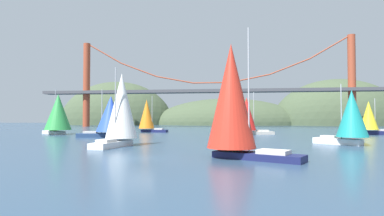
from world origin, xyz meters
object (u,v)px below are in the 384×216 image
(sailboat_yellow_sail, at_px, (370,117))
(sailboat_scarlet_sail, at_px, (233,99))
(sailboat_teal_sail, at_px, (350,116))
(sailboat_red_spinnaker, at_px, (248,116))
(sailboat_white_mainsail, at_px, (121,108))
(sailboat_blue_spinnaker, at_px, (110,115))
(sailboat_green_sail, at_px, (58,113))
(sailboat_orange_sail, at_px, (147,115))

(sailboat_yellow_sail, distance_m, sailboat_scarlet_sail, 52.51)
(sailboat_yellow_sail, xyz_separation_m, sailboat_teal_sail, (-13.89, -27.93, 0.14))
(sailboat_teal_sail, bearing_deg, sailboat_red_spinnaker, 116.73)
(sailboat_white_mainsail, relative_size, sailboat_blue_spinnaker, 1.07)
(sailboat_yellow_sail, relative_size, sailboat_teal_sail, 0.94)
(sailboat_green_sail, height_order, sailboat_scarlet_sail, sailboat_scarlet_sail)
(sailboat_teal_sail, xyz_separation_m, sailboat_scarlet_sail, (-15.94, -15.25, 1.57))
(sailboat_yellow_sail, height_order, sailboat_green_sail, sailboat_green_sail)
(sailboat_teal_sail, relative_size, sailboat_orange_sail, 0.90)
(sailboat_red_spinnaker, height_order, sailboat_teal_sail, sailboat_red_spinnaker)
(sailboat_white_mainsail, xyz_separation_m, sailboat_teal_sail, (30.91, 4.79, -1.02))
(sailboat_white_mainsail, distance_m, sailboat_green_sail, 34.58)
(sailboat_green_sail, xyz_separation_m, sailboat_orange_sail, (16.96, 13.04, -0.41))
(sailboat_teal_sail, bearing_deg, sailboat_blue_spinnaker, 162.74)
(sailboat_red_spinnaker, xyz_separation_m, sailboat_scarlet_sail, (-3.22, -40.52, 1.35))
(sailboat_white_mainsail, distance_m, sailboat_yellow_sail, 55.48)
(sailboat_white_mainsail, height_order, sailboat_orange_sail, sailboat_white_mainsail)
(sailboat_blue_spinnaker, height_order, sailboat_scarlet_sail, sailboat_scarlet_sail)
(sailboat_orange_sail, bearing_deg, sailboat_red_spinnaker, -17.21)
(sailboat_green_sail, height_order, sailboat_orange_sail, sailboat_green_sail)
(sailboat_yellow_sail, height_order, sailboat_blue_spinnaker, sailboat_blue_spinnaker)
(sailboat_green_sail, distance_m, sailboat_orange_sail, 21.40)
(sailboat_scarlet_sail, bearing_deg, sailboat_yellow_sail, 55.37)
(sailboat_blue_spinnaker, distance_m, sailboat_orange_sail, 20.88)
(sailboat_scarlet_sail, distance_m, sailboat_orange_sail, 53.16)
(sailboat_yellow_sail, xyz_separation_m, sailboat_scarlet_sail, (-29.83, -43.19, 1.70))
(sailboat_white_mainsail, relative_size, sailboat_orange_sail, 1.10)
(sailboat_blue_spinnaker, bearing_deg, sailboat_yellow_sail, 16.34)
(sailboat_teal_sail, relative_size, sailboat_scarlet_sail, 0.70)
(sailboat_red_spinnaker, xyz_separation_m, sailboat_yellow_sail, (26.61, 2.66, -0.35))
(sailboat_red_spinnaker, distance_m, sailboat_yellow_sail, 26.75)
(sailboat_red_spinnaker, relative_size, sailboat_scarlet_sail, 0.78)
(sailboat_yellow_sail, bearing_deg, sailboat_scarlet_sail, -124.63)
(sailboat_red_spinnaker, distance_m, sailboat_orange_sail, 26.46)
(sailboat_white_mainsail, relative_size, sailboat_yellow_sail, 1.29)
(sailboat_white_mainsail, bearing_deg, sailboat_teal_sail, 8.80)
(sailboat_orange_sail, bearing_deg, sailboat_teal_sail, -41.06)
(sailboat_red_spinnaker, relative_size, sailboat_orange_sail, 1.00)
(sailboat_green_sail, bearing_deg, sailboat_blue_spinnaker, -26.74)
(sailboat_white_mainsail, height_order, sailboat_teal_sail, sailboat_white_mainsail)
(sailboat_red_spinnaker, xyz_separation_m, sailboat_green_sail, (-42.23, -5.22, 0.56))
(sailboat_yellow_sail, height_order, sailboat_scarlet_sail, sailboat_scarlet_sail)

